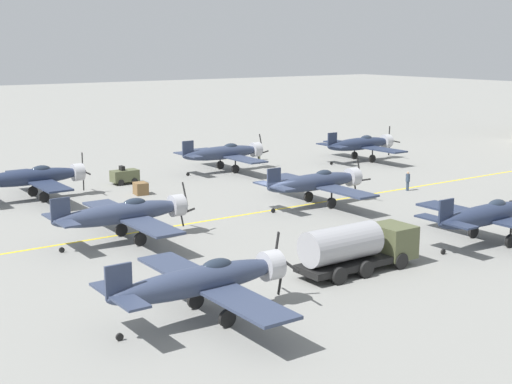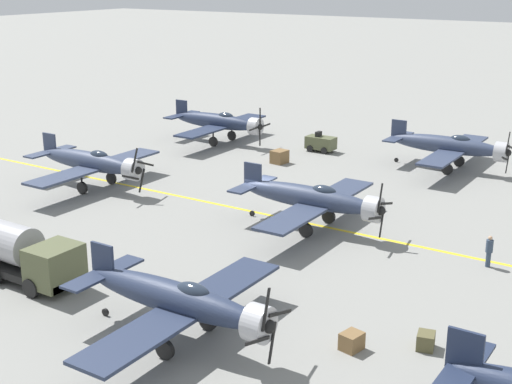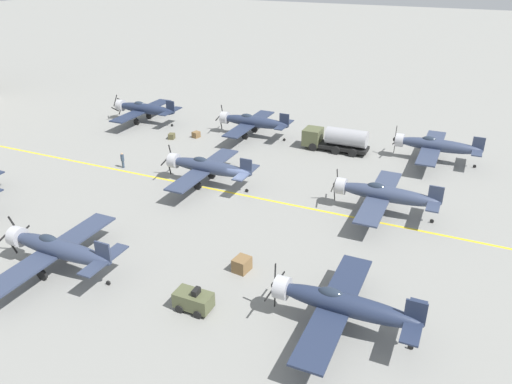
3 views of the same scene
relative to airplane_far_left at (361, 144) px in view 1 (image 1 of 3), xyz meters
name	(u,v)px [view 1 (image 1 of 3)]	position (x,y,z in m)	size (l,w,h in m)	color
ground_plane	(274,210)	(14.36, -23.29, -2.01)	(400.00, 400.00, 0.00)	gray
taxiway_stripe	(274,210)	(14.36, -23.29, -2.01)	(0.30, 160.00, 0.01)	yellow
airplane_far_left	(361,144)	(0.00, 0.00, 0.00)	(12.00, 9.98, 3.80)	#242E48
airplane_mid_left	(225,153)	(-3.28, -16.77, 0.00)	(12.00, 9.98, 3.74)	#303A54
airplane_near_right	(204,280)	(31.54, -40.30, 0.00)	(12.00, 9.98, 3.78)	#323C56
airplane_near_center	(125,213)	(16.25, -37.42, 0.00)	(12.00, 9.98, 3.70)	#353F58
airplane_near_left	(33,177)	(-0.88, -38.15, 0.00)	(12.00, 9.98, 3.80)	#232D47
airplane_mid_right	(490,215)	(30.88, -17.34, 0.00)	(12.00, 9.98, 3.75)	#27314A
airplane_mid_center	(317,182)	(15.13, -19.40, 0.00)	(12.00, 9.98, 3.76)	#303B54
fuel_tanker	(358,247)	(30.24, -28.85, -0.50)	(2.67, 8.00, 2.98)	black
tow_tractor	(125,176)	(-3.09, -28.53, -1.22)	(1.57, 2.60, 1.79)	#515638
ground_crew_walking	(408,180)	(15.16, -8.42, -1.03)	(0.39, 0.39, 1.80)	#334256
ground_crew_inspecting	(259,152)	(-7.50, -9.26, -1.12)	(0.36, 0.36, 1.64)	#515638
supply_crate_by_tanker	(505,207)	(25.60, -8.15, -1.65)	(0.87, 0.73, 0.73)	brown
supply_crate_mid_lane	(504,215)	(27.40, -10.79, -1.62)	(0.93, 0.78, 0.78)	brown
supply_crate_outboard	(141,189)	(2.44, -29.52, -1.46)	(1.33, 1.11, 1.11)	brown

